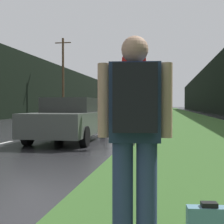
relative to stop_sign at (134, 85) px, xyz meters
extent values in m
cube|color=#386028|center=(2.66, 31.06, -1.83)|extent=(6.00, 240.00, 0.02)
cube|color=silver|center=(-4.28, 6.10, -1.84)|extent=(0.12, 3.00, 0.01)
cube|color=silver|center=(-4.28, 13.10, -1.84)|extent=(0.12, 3.00, 0.01)
cube|color=silver|center=(-4.28, 20.10, -1.84)|extent=(0.12, 3.00, 0.01)
cube|color=black|center=(-14.22, 41.06, 1.48)|extent=(2.00, 140.00, 6.64)
cube|color=black|center=(8.66, 41.06, 2.21)|extent=(2.00, 140.00, 8.10)
cylinder|color=#4C3823|center=(-10.26, 23.54, 2.48)|extent=(0.24, 0.24, 8.63)
cube|color=#4C3823|center=(-10.26, 23.54, 6.29)|extent=(1.80, 0.10, 0.10)
cylinder|color=slate|center=(0.00, 0.00, -0.74)|extent=(0.07, 0.07, 2.21)
cylinder|color=#B71414|center=(0.00, 0.00, 0.74)|extent=(0.74, 0.02, 0.74)
cylinder|color=navy|center=(0.61, -6.76, -1.38)|extent=(0.18, 0.18, 0.92)
cylinder|color=navy|center=(0.81, -6.74, -1.38)|extent=(0.18, 0.18, 0.92)
cube|color=navy|center=(0.71, -6.75, -0.59)|extent=(0.45, 0.28, 0.66)
sphere|color=tan|center=(0.71, -6.75, -0.14)|extent=(0.23, 0.23, 0.23)
cylinder|color=tan|center=(0.45, -6.78, -0.57)|extent=(0.10, 0.10, 0.63)
cylinder|color=tan|center=(0.97, -6.72, -0.57)|extent=(0.10, 0.10, 0.63)
cube|color=black|center=(0.73, -6.96, -0.56)|extent=(0.36, 0.21, 0.53)
cube|color=black|center=(1.34, -6.61, -1.46)|extent=(0.14, 0.10, 0.04)
cube|color=#4C514C|center=(-2.31, 0.96, -1.20)|extent=(1.90, 4.59, 0.72)
cube|color=#2D302D|center=(-2.31, 1.19, -0.60)|extent=(1.61, 2.07, 0.49)
cylinder|color=black|center=(-1.41, -0.46, -1.53)|extent=(0.20, 0.62, 0.62)
cylinder|color=black|center=(-3.21, -0.46, -1.53)|extent=(0.20, 0.62, 0.62)
cylinder|color=black|center=(-1.41, 2.39, -1.53)|extent=(0.20, 0.62, 0.62)
cylinder|color=black|center=(-3.21, 2.39, -1.53)|extent=(0.20, 0.62, 0.62)
cube|color=#6E684F|center=(-6.25, 59.02, -0.31)|extent=(2.20, 2.50, 2.26)
cube|color=tan|center=(-6.25, 54.61, 0.07)|extent=(2.32, 6.30, 3.01)
cylinder|color=black|center=(-7.35, 58.77, -1.39)|extent=(0.28, 0.90, 0.90)
cylinder|color=black|center=(-5.15, 58.77, -1.39)|extent=(0.28, 0.90, 0.90)
cylinder|color=black|center=(-7.35, 53.04, -1.39)|extent=(0.28, 0.90, 0.90)
cylinder|color=black|center=(-5.15, 53.04, -1.39)|extent=(0.28, 0.90, 0.90)
camera|label=1|loc=(0.97, -9.37, -0.62)|focal=50.00mm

